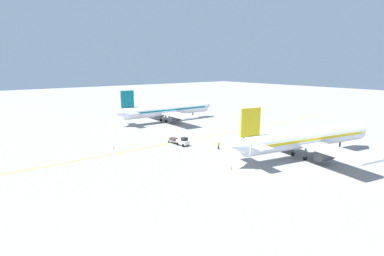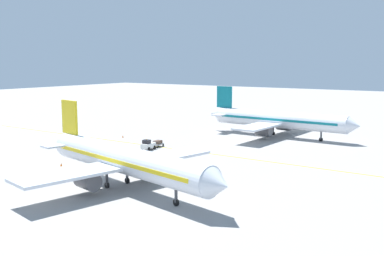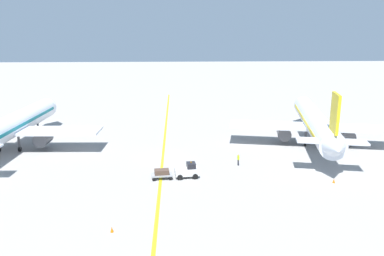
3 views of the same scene
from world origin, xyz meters
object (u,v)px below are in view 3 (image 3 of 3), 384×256
(baggage_tug_white, at_px, (188,171))
(traffic_cone_mid_apron, at_px, (112,229))
(ground_crew_worker, at_px, (238,159))
(airplane_adjacent_stand, at_px, (315,122))
(airplane_at_gate, at_px, (12,126))
(baggage_cart_trailing, at_px, (162,173))
(traffic_cone_near_nose, at_px, (334,181))

(baggage_tug_white, xyz_separation_m, traffic_cone_mid_apron, (-7.54, -13.33, -0.63))
(baggage_tug_white, height_order, ground_crew_worker, baggage_tug_white)
(ground_crew_worker, xyz_separation_m, traffic_cone_mid_apron, (-14.79, -17.50, -0.63))
(airplane_adjacent_stand, bearing_deg, airplane_at_gate, -179.78)
(airplane_adjacent_stand, distance_m, baggage_cart_trailing, 28.91)
(traffic_cone_near_nose, bearing_deg, baggage_tug_white, 171.29)
(baggage_cart_trailing, xyz_separation_m, traffic_cone_mid_apron, (-4.26, -12.99, -0.49))
(traffic_cone_near_nose, height_order, traffic_cone_mid_apron, same)
(airplane_adjacent_stand, relative_size, ground_crew_worker, 21.02)
(baggage_cart_trailing, height_order, ground_crew_worker, ground_crew_worker)
(airplane_at_gate, height_order, traffic_cone_near_nose, airplane_at_gate)
(airplane_at_gate, relative_size, baggage_cart_trailing, 13.01)
(baggage_tug_white, xyz_separation_m, baggage_cart_trailing, (-3.28, -0.33, -0.14))
(baggage_tug_white, relative_size, traffic_cone_mid_apron, 5.70)
(airplane_at_gate, height_order, ground_crew_worker, airplane_at_gate)
(airplane_adjacent_stand, bearing_deg, traffic_cone_mid_apron, -136.94)
(airplane_adjacent_stand, xyz_separation_m, ground_crew_worker, (-14.41, -9.79, -2.80))
(airplane_at_gate, xyz_separation_m, traffic_cone_near_nose, (45.29, -16.53, -3.43))
(airplane_at_gate, height_order, airplane_adjacent_stand, same)
(airplane_at_gate, distance_m, airplane_adjacent_stand, 48.98)
(traffic_cone_near_nose, xyz_separation_m, traffic_cone_mid_apron, (-25.52, -10.57, 0.00))
(traffic_cone_near_nose, bearing_deg, airplane_adjacent_stand, 77.55)
(traffic_cone_near_nose, bearing_deg, baggage_cart_trailing, 173.51)
(airplane_adjacent_stand, height_order, ground_crew_worker, airplane_adjacent_stand)
(traffic_cone_mid_apron, bearing_deg, airplane_at_gate, 126.11)
(baggage_tug_white, bearing_deg, airplane_at_gate, 153.24)
(ground_crew_worker, distance_m, traffic_cone_mid_apron, 22.92)
(airplane_adjacent_stand, relative_size, traffic_cone_near_nose, 64.20)
(ground_crew_worker, xyz_separation_m, traffic_cone_near_nose, (10.72, -6.93, -0.63))
(airplane_at_gate, bearing_deg, airplane_adjacent_stand, 0.22)
(traffic_cone_near_nose, distance_m, traffic_cone_mid_apron, 27.62)
(baggage_tug_white, distance_m, traffic_cone_mid_apron, 15.33)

